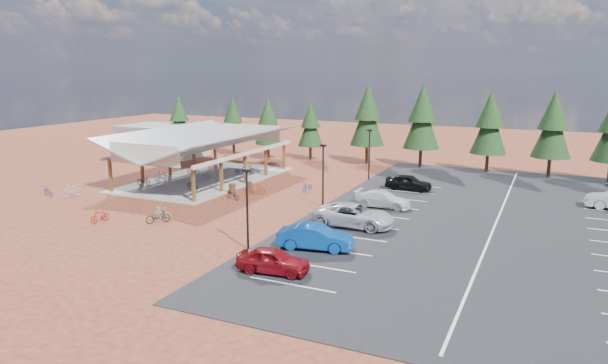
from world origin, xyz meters
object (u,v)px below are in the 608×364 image
Objects in this scene: bike_13 at (162,213)px; bike_14 at (307,187)px; lamp_post_0 at (247,203)px; bike_3 at (212,164)px; bike_15 at (255,189)px; car_2 at (354,215)px; bike_6 at (240,171)px; bike_16 at (233,195)px; bike_11 at (100,216)px; bike_9 at (72,190)px; car_4 at (409,182)px; lamp_post_1 at (323,171)px; bike_pavilion at (205,143)px; bike_4 at (192,185)px; lamp_post_2 at (369,151)px; bike_10 at (48,191)px; trash_bin_0 at (232,189)px; trash_bin_1 at (249,187)px; car_0 at (273,260)px; bike_1 at (162,176)px; bike_5 at (211,175)px; outbuilding at (166,140)px; bike_12 at (158,217)px; bike_0 at (144,181)px; bike_2 at (193,170)px; car_3 at (383,199)px; car_1 at (315,237)px; bike_7 at (248,168)px.

bike_13 reaches higher than bike_14.
lamp_post_0 reaches higher than bike_3.
bike_15 is 12.64m from car_2.
bike_6 reaches higher than bike_16.
bike_9 is at bearing 160.88° from bike_11.
lamp_post_0 is 21.52m from car_4.
bike_14 is at bearing 127.45° from lamp_post_1.
bike_pavilion is 6.06m from bike_4.
bike_10 is (-23.63, -18.90, -2.54)m from lamp_post_2.
trash_bin_1 is at bearing 59.82° from trash_bin_0.
car_0 is at bearing -47.31° from bike_pavilion.
bike_10 is at bearing 148.09° from bike_1.
bike_15 is 1.14× the size of bike_16.
bike_5 reaches higher than bike_16.
bike_3 is 22.05m from bike_11.
car_0 is (26.94, -7.95, 0.31)m from bike_10.
outbuilding reaches higher than car_2.
bike_9 is at bearing 128.79° from bike_10.
bike_1 is at bearing 88.68° from bike_4.
bike_13 is (-0.18, -9.46, 0.05)m from trash_bin_0.
bike_6 reaches higher than bike_12.
trash_bin_1 is at bearing 120.33° from lamp_post_0.
bike_2 is (0.87, 6.72, 0.02)m from bike_0.
car_3 is at bearing 71.38° from lamp_post_0.
car_0 is (12.50, -15.56, 0.29)m from trash_bin_0.
bike_pavilion is at bearing 36.38° from car_0.
car_1 reaches higher than bike_0.
car_1 is (13.01, -10.94, 0.37)m from trash_bin_0.
bike_3 is (0.39, 8.16, -0.07)m from bike_1.
bike_1 is (-9.99, -0.15, 0.18)m from trash_bin_1.
trash_bin_1 is at bearing 88.30° from car_3.
car_0 reaches higher than bike_12.
bike_6 is 18.74m from car_3.
bike_2 is 0.38× the size of car_1.
bike_6 is at bearing -96.81° from bike_3.
trash_bin_1 is at bearing -157.87° from bike_16.
bike_16 is (1.39, 7.61, -0.08)m from bike_13.
bike_10 is at bearing -152.21° from trash_bin_0.
trash_bin_0 is at bearing -51.51° from bike_12.
bike_11 is 26.98m from car_4.
bike_5 is 1.10× the size of bike_6.
car_0 reaches higher than bike_4.
bike_11 is 18.48m from bike_14.
lamp_post_2 reaches higher than outbuilding.
trash_bin_0 is at bearing 136.15° from bike_10.
car_4 is at bearing -89.36° from bike_12.
bike_3 is 0.92× the size of bike_13.
bike_15 is (11.61, 1.22, 0.00)m from bike_0.
bike_7 reaches higher than bike_13.
trash_bin_0 is 0.21× the size of car_4.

